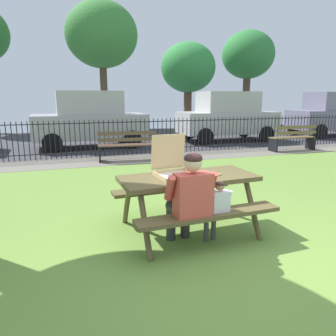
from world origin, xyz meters
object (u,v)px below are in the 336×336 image
at_px(park_bench_right, 293,138).
at_px(far_tree_midright, 188,68).
at_px(parked_car_center, 90,119).
at_px(parked_car_right, 227,116).
at_px(pizza_slice_on_table, 213,174).
at_px(far_tree_right, 248,56).
at_px(picnic_table_foreground, 188,189).
at_px(parked_car_far_right, 333,114).
at_px(child_at_table, 217,206).
at_px(park_bench_center, 127,146).
at_px(pizza_box_open, 173,166).
at_px(far_tree_center, 102,35).
at_px(adult_at_table, 189,197).

distance_m(park_bench_right, far_tree_midright, 9.82).
distance_m(parked_car_center, parked_car_right, 5.45).
bearing_deg(park_bench_right, far_tree_midright, 90.95).
xyz_separation_m(pizza_slice_on_table, far_tree_right, (9.24, 14.46, 3.46)).
height_order(picnic_table_foreground, parked_car_far_right, parked_car_far_right).
xyz_separation_m(child_at_table, parked_car_far_right, (10.04, 8.45, 0.50)).
height_order(park_bench_center, far_tree_midright, far_tree_midright).
bearing_deg(pizza_slice_on_table, far_tree_midright, 69.94).
xyz_separation_m(pizza_box_open, parked_car_far_right, (10.39, 7.83, 0.12)).
distance_m(pizza_box_open, far_tree_midright, 15.65).
relative_size(picnic_table_foreground, pizza_slice_on_table, 8.08).
relative_size(pizza_box_open, pizza_slice_on_table, 2.42).
distance_m(pizza_box_open, pizza_slice_on_table, 0.56).
distance_m(far_tree_center, far_tree_midright, 5.17).
height_order(adult_at_table, child_at_table, adult_at_table).
distance_m(parked_car_center, far_tree_center, 7.70).
bearing_deg(child_at_table, parked_car_right, 61.22).
height_order(parked_car_far_right, far_tree_center, far_tree_center).
distance_m(child_at_table, park_bench_right, 7.92).
height_order(picnic_table_foreground, far_tree_midright, far_tree_midright).
distance_m(adult_at_table, parked_car_center, 8.47).
relative_size(park_bench_center, parked_car_right, 0.42).
height_order(pizza_slice_on_table, parked_car_right, parked_car_right).
xyz_separation_m(pizza_box_open, child_at_table, (0.35, -0.62, -0.39)).
height_order(pizza_box_open, child_at_table, pizza_box_open).
bearing_deg(pizza_slice_on_table, picnic_table_foreground, 174.04).
distance_m(picnic_table_foreground, far_tree_center, 15.08).
bearing_deg(far_tree_right, parked_car_center, -147.59).
bearing_deg(pizza_box_open, parked_car_center, 93.32).
bearing_deg(parked_car_far_right, pizza_slice_on_table, -141.08).
bearing_deg(park_bench_center, park_bench_right, -0.00).
bearing_deg(park_bench_center, parked_car_right, 31.46).
bearing_deg(pizza_slice_on_table, park_bench_center, 92.43).
relative_size(child_at_table, far_tree_right, 0.15).
relative_size(adult_at_table, far_tree_midright, 0.24).
xyz_separation_m(parked_car_far_right, far_tree_midright, (-4.59, 6.49, 2.40)).
bearing_deg(far_tree_right, child_at_table, -122.22).
xyz_separation_m(picnic_table_foreground, child_at_table, (0.16, -0.52, -0.09)).
distance_m(park_bench_center, far_tree_center, 10.41).
bearing_deg(far_tree_center, far_tree_right, -0.00).
relative_size(picnic_table_foreground, parked_car_far_right, 0.48).
xyz_separation_m(park_bench_center, far_tree_right, (9.46, 9.36, 3.83)).
bearing_deg(child_at_table, pizza_box_open, 119.31).
xyz_separation_m(picnic_table_foreground, pizza_slice_on_table, (0.34, -0.04, 0.18)).
bearing_deg(child_at_table, park_bench_right, 44.89).
distance_m(adult_at_table, far_tree_center, 15.56).
xyz_separation_m(pizza_box_open, far_tree_midright, (5.80, 14.32, 2.51)).
relative_size(pizza_box_open, child_at_table, 0.68).
bearing_deg(far_tree_center, far_tree_midright, -0.00).
xyz_separation_m(parked_car_center, parked_car_right, (5.45, -0.00, 0.00)).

